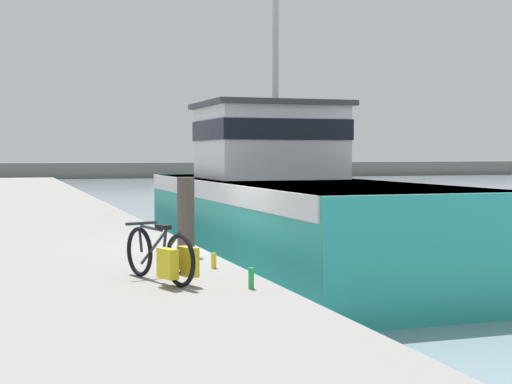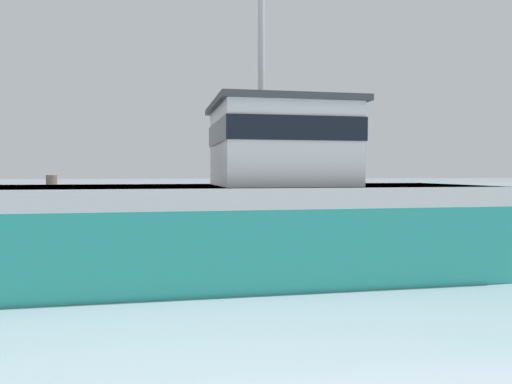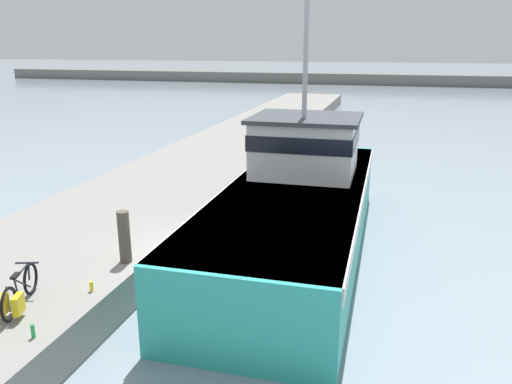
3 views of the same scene
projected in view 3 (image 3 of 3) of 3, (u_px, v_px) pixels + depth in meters
ground_plane at (207, 287)px, 12.09m from camera, size 320.00×320.00×0.00m
dock_pier at (69, 253)px, 12.94m from camera, size 5.36×80.00×0.89m
fishing_boat_main at (299, 200)px, 14.47m from camera, size 3.83×13.83×9.99m
bicycle_touring at (17, 295)px, 9.20m from camera, size 0.74×1.58×0.71m
mooring_post at (124, 237)px, 11.20m from camera, size 0.27×0.27×1.21m
water_bottle_on_curb at (91, 286)px, 9.98m from camera, size 0.07×0.07×0.21m
water_bottle_by_bike at (33, 331)px, 8.39m from camera, size 0.07×0.07×0.25m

